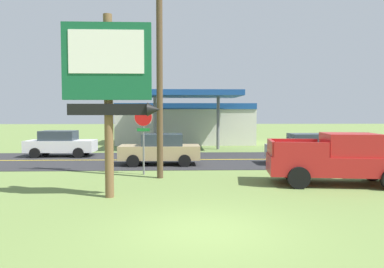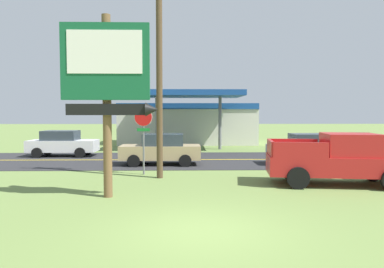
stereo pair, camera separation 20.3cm
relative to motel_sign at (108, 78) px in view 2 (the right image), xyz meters
The scene contains 11 objects.
ground_plane 5.83m from the motel_sign, 50.65° to the right, with size 180.00×180.00×0.00m, color olive.
road_asphalt 10.71m from the motel_sign, 73.88° to the left, with size 140.00×8.00×0.02m, color #2B2B2D.
road_centre_line 10.71m from the motel_sign, 73.88° to the left, with size 126.00×0.20×0.01m, color gold.
motel_sign is the anchor object (origin of this frame).
stop_sign 4.91m from the motel_sign, 82.15° to the left, with size 0.80×0.08×2.95m.
utility_pole 4.07m from the motel_sign, 69.02° to the left, with size 2.11×0.26×9.34m.
gas_station 21.96m from the motel_sign, 82.65° to the left, with size 12.00×11.50×4.40m.
pickup_red_parked_on_lawn 9.01m from the motel_sign, 13.36° to the left, with size 5.43×2.79×1.96m.
car_white_near_lane 13.10m from the motel_sign, 114.39° to the left, with size 4.20×2.00×1.64m.
car_silver_mid_lane 12.25m from the motel_sign, 39.87° to the left, with size 4.20×2.00×1.64m.
car_tan_far_lane 8.28m from the motel_sign, 80.89° to the left, with size 4.20×2.00×1.64m.
Camera 2 is at (-0.41, -8.28, 2.70)m, focal length 34.20 mm.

